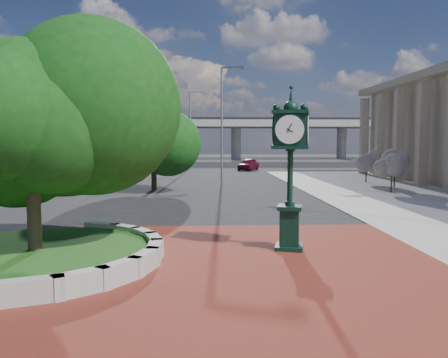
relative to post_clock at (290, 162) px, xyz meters
The scene contains 14 objects.
ground 3.61m from the post_clock, 150.50° to the right, with size 200.00×200.00×0.00m, color black.
plaza 4.04m from the post_clock, 133.93° to the right, with size 12.00×12.00×0.04m, color maroon.
planter_wall 5.52m from the post_clock, 166.06° to the right, with size 2.96×6.77×0.54m.
grass_bed 7.63m from the post_clock, behind, with size 6.10×6.10×0.40m, color #144513.
overpass 68.95m from the post_clock, 91.94° to the left, with size 90.00×12.00×7.50m.
tree_planter 7.29m from the post_clock, behind, with size 5.20×5.20×6.33m.
tree_street 17.89m from the post_clock, 110.01° to the left, with size 4.40×4.40×5.45m.
post_clock is the anchor object (origin of this frame).
parked_car 37.17m from the post_clock, 86.53° to the left, with size 1.61×4.01×1.37m, color #4C0A19.
street_lamp_near 22.31m from the post_clock, 92.89° to the left, with size 1.96×0.94×9.18m.
street_lamp_far 40.92m from the post_clock, 96.08° to the left, with size 2.09×0.37×9.33m.
shrub_near 17.25m from the post_clock, 57.25° to the left, with size 1.20×1.20×2.20m.
shrub_mid 20.51m from the post_clock, 58.23° to the left, with size 1.20×1.20×2.20m.
shrub_far 23.68m from the post_clock, 64.46° to the left, with size 1.20×1.20×2.20m.
Camera 1 is at (-0.36, -11.72, 3.29)m, focal length 35.00 mm.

